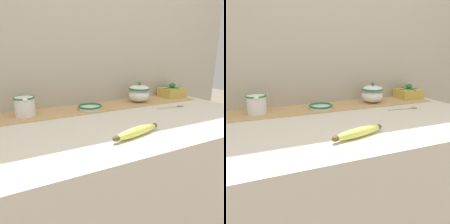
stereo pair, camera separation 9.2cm
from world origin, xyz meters
The scene contains 9 objects.
countertop centered at (0.00, 0.00, 0.44)m, with size 1.52×0.73×0.89m, color beige.
back_wall centered at (0.00, 0.39, 1.20)m, with size 2.32×0.04×2.40m, color #B7AD99.
table_runner centered at (0.00, 0.25, 0.89)m, with size 1.40×0.22×0.00m, color tan.
cream_pitcher centered at (-0.30, 0.25, 0.94)m, with size 0.10×0.11×0.09m.
sugar_bowl centered at (0.35, 0.25, 0.95)m, with size 0.13×0.13×0.12m.
small_dish centered at (0.02, 0.23, 0.90)m, with size 0.13×0.13×0.02m.
banana centered at (0.02, -0.21, 0.91)m, with size 0.23×0.09×0.04m.
spoon centered at (0.47, 0.05, 0.89)m, with size 0.17×0.03×0.01m.
gift_box centered at (0.64, 0.28, 0.92)m, with size 0.15×0.13×0.09m.
Camera 2 is at (-0.32, -0.86, 1.19)m, focal length 35.00 mm.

